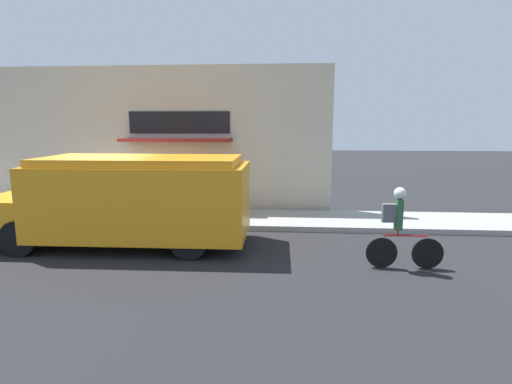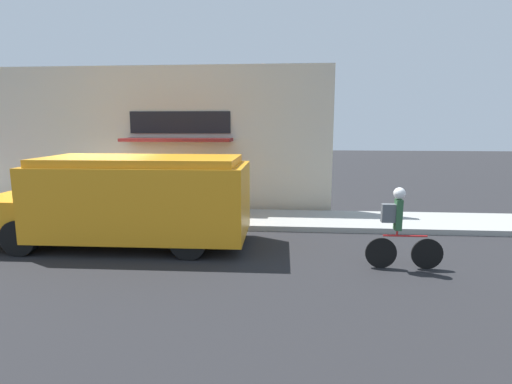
{
  "view_description": "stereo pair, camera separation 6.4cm",
  "coord_description": "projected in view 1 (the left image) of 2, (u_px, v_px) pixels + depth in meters",
  "views": [
    {
      "loc": [
        4.87,
        -10.3,
        2.8
      ],
      "look_at": [
        4.1,
        -0.2,
        1.1
      ],
      "focal_mm": 28.0,
      "sensor_mm": 36.0,
      "label": 1
    },
    {
      "loc": [
        4.93,
        -10.29,
        2.8
      ],
      "look_at": [
        4.1,
        -0.2,
        1.1
      ],
      "focal_mm": 28.0,
      "sensor_mm": 36.0,
      "label": 2
    }
  ],
  "objects": [
    {
      "name": "school_bus",
      "position": [
        129.0,
        199.0,
        9.25
      ],
      "size": [
        6.03,
        2.61,
        2.09
      ],
      "rotation": [
        0.0,
        0.0,
        0.02
      ],
      "color": "orange",
      "rests_on": "ground_plane"
    },
    {
      "name": "sidewalk",
      "position": [
        123.0,
        217.0,
        11.98
      ],
      "size": [
        28.0,
        2.12,
        0.15
      ],
      "color": "#999993",
      "rests_on": "ground_plane"
    },
    {
      "name": "ground_plane",
      "position": [
        108.0,
        228.0,
        10.95
      ],
      "size": [
        70.0,
        70.0,
        0.0
      ],
      "primitive_type": "plane",
      "color": "#232326"
    },
    {
      "name": "cyclist",
      "position": [
        400.0,
        228.0,
        7.79
      ],
      "size": [
        1.51,
        0.23,
        1.62
      ],
      "rotation": [
        0.0,
        0.0,
        0.02
      ],
      "color": "black",
      "rests_on": "ground_plane"
    },
    {
      "name": "storefront",
      "position": [
        138.0,
        140.0,
        12.97
      ],
      "size": [
        12.6,
        1.05,
        4.66
      ],
      "color": "beige",
      "rests_on": "ground_plane"
    },
    {
      "name": "trash_bin",
      "position": [
        218.0,
        199.0,
        11.78
      ],
      "size": [
        0.57,
        0.57,
        0.97
      ],
      "color": "#38383D",
      "rests_on": "sidewalk"
    }
  ]
}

